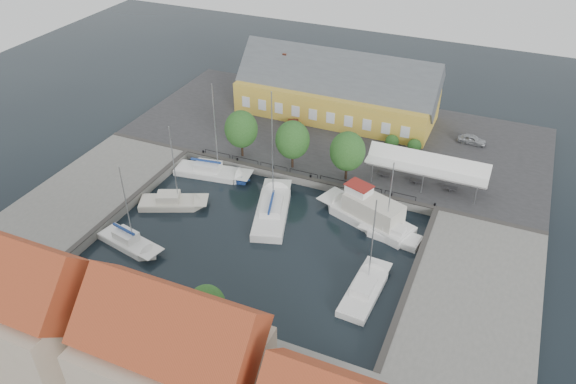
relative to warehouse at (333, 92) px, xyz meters
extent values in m
plane|color=black|center=(2.60, -28.36, -4.43)|extent=(140.00, 140.00, 0.00)
cube|color=#2D2D30|center=(2.60, -5.36, -3.93)|extent=(56.00, 26.00, 1.00)
cube|color=slate|center=(-19.40, -30.36, -3.93)|extent=(12.00, 24.00, 1.00)
cube|color=slate|center=(24.60, -30.36, -3.93)|extent=(12.00, 24.00, 1.00)
cube|color=slate|center=(2.60, -49.36, -3.93)|extent=(56.00, 14.00, 1.00)
cube|color=#383533|center=(2.60, -18.06, -3.37)|extent=(56.00, 0.60, 0.12)
cube|color=#383533|center=(-13.70, -30.36, -3.37)|extent=(0.60, 24.00, 0.12)
cube|color=#383533|center=(18.90, -30.36, -3.37)|extent=(0.60, 24.00, 0.12)
cylinder|color=black|center=(-11.40, -17.76, -3.23)|extent=(0.24, 0.24, 0.40)
cylinder|color=black|center=(-6.40, -17.76, -3.23)|extent=(0.24, 0.24, 0.40)
cylinder|color=black|center=(-1.40, -17.76, -3.23)|extent=(0.24, 0.24, 0.40)
cylinder|color=black|center=(3.60, -17.76, -3.23)|extent=(0.24, 0.24, 0.40)
cylinder|color=black|center=(8.60, -17.76, -3.23)|extent=(0.24, 0.24, 0.40)
cylinder|color=black|center=(13.60, -17.76, -3.23)|extent=(0.24, 0.24, 0.40)
cylinder|color=black|center=(18.60, -17.76, -3.23)|extent=(0.24, 0.24, 0.40)
cube|color=gold|center=(0.60, -0.36, -1.18)|extent=(28.00, 10.00, 4.50)
cube|color=#474C51|center=(0.60, -0.36, 2.32)|extent=(28.56, 7.60, 7.60)
cube|color=gold|center=(-9.40, 5.64, -1.68)|extent=(6.00, 6.00, 3.50)
cube|color=brown|center=(-7.40, -0.36, 4.17)|extent=(0.60, 0.60, 1.20)
cube|color=white|center=(16.60, -13.86, -0.73)|extent=(14.00, 4.00, 0.25)
cylinder|color=silver|center=(10.60, -15.66, -2.08)|extent=(0.10, 0.10, 2.70)
cylinder|color=silver|center=(10.60, -12.06, -2.08)|extent=(0.10, 0.10, 2.70)
cylinder|color=silver|center=(16.60, -15.66, -2.08)|extent=(0.10, 0.10, 2.70)
cylinder|color=silver|center=(16.60, -12.06, -2.08)|extent=(0.10, 0.10, 2.70)
cylinder|color=silver|center=(22.60, -15.66, -2.08)|extent=(0.10, 0.10, 2.70)
cylinder|color=silver|center=(22.60, -12.06, -2.08)|extent=(0.10, 0.10, 2.70)
cylinder|color=black|center=(-6.40, -16.36, -2.38)|extent=(0.30, 0.30, 2.10)
ellipsoid|color=#1F4C1B|center=(-6.40, -16.36, 0.46)|extent=(4.20, 4.20, 4.83)
cylinder|color=black|center=(0.60, -16.36, -2.38)|extent=(0.30, 0.30, 2.10)
ellipsoid|color=#1F4C1B|center=(0.60, -16.36, 0.46)|extent=(4.20, 4.20, 4.83)
cylinder|color=black|center=(7.60, -16.36, -2.38)|extent=(0.30, 0.30, 2.10)
ellipsoid|color=#1F4C1B|center=(7.60, -16.36, 0.46)|extent=(4.20, 4.20, 4.83)
imported|color=#A6A9AE|center=(20.23, -1.30, -2.79)|extent=(3.82, 1.71, 1.27)
imported|color=maroon|center=(-3.07, -7.67, -2.74)|extent=(2.77, 4.41, 1.37)
cube|color=white|center=(2.07, -25.82, -4.28)|extent=(5.95, 9.67, 1.50)
cube|color=white|center=(1.73, -24.74, -3.49)|extent=(6.37, 11.36, 0.08)
cube|color=white|center=(2.00, -25.60, -3.03)|extent=(3.29, 4.15, 0.90)
cylinder|color=silver|center=(1.53, -24.09, 3.27)|extent=(0.12, 0.12, 13.60)
cube|color=navy|center=(2.07, -25.82, -2.28)|extent=(1.56, 4.39, 0.22)
cube|color=white|center=(12.74, -22.42, -4.33)|extent=(9.98, 6.51, 1.80)
cube|color=white|center=(11.64, -22.02, -3.39)|extent=(11.68, 7.03, 0.08)
cube|color=beige|center=(12.74, -22.42, -2.33)|extent=(7.05, 5.01, 2.20)
cube|color=white|center=(10.77, -21.69, -0.93)|extent=(3.08, 2.69, 1.20)
cube|color=maroon|center=(10.77, -21.69, -0.28)|extent=(3.33, 2.87, 0.10)
cube|color=white|center=(15.74, -24.04, -4.38)|extent=(5.72, 3.05, 1.30)
cube|color=white|center=(15.07, -23.94, -3.69)|extent=(6.78, 3.11, 0.08)
cube|color=white|center=(15.60, -24.02, -3.23)|extent=(2.38, 1.86, 0.90)
cylinder|color=silver|center=(14.66, -23.89, 0.52)|extent=(0.12, 0.12, 8.51)
cube|color=white|center=(15.14, -33.73, -4.38)|extent=(3.09, 7.01, 1.30)
cube|color=white|center=(15.18, -32.87, -3.69)|extent=(3.06, 8.38, 0.08)
cube|color=white|center=(15.15, -33.56, -3.23)|extent=(2.00, 2.84, 0.90)
cylinder|color=silver|center=(15.21, -32.36, 1.07)|extent=(0.12, 0.12, 9.60)
cube|color=white|center=(-9.25, -20.67, -4.38)|extent=(8.31, 3.97, 1.30)
cube|color=white|center=(-8.26, -20.53, -3.69)|extent=(9.87, 4.08, 0.08)
cube|color=white|center=(-9.05, -20.64, -3.23)|extent=(3.44, 2.39, 0.90)
cylinder|color=silver|center=(-7.67, -20.45, 2.09)|extent=(0.12, 0.12, 11.64)
cube|color=navy|center=(-9.25, -20.67, -2.48)|extent=(3.98, 0.77, 0.22)
cube|color=beige|center=(-9.93, -28.39, -4.38)|extent=(6.94, 5.09, 1.30)
cube|color=beige|center=(-9.20, -28.07, -3.69)|extent=(8.06, 5.50, 0.08)
cube|color=beige|center=(-9.79, -28.33, -3.23)|extent=(3.09, 2.74, 0.90)
cylinder|color=silver|center=(-8.77, -27.88, 1.05)|extent=(0.12, 0.12, 9.55)
cube|color=white|center=(-10.04, -36.06, -4.38)|extent=(6.72, 3.69, 1.30)
cube|color=white|center=(-9.27, -36.23, -3.69)|extent=(7.94, 3.86, 0.08)
cube|color=white|center=(-9.89, -36.09, -3.23)|extent=(2.83, 2.14, 0.90)
cylinder|color=silver|center=(-8.80, -36.32, 0.95)|extent=(0.12, 0.12, 9.35)
cube|color=navy|center=(-10.04, -36.06, -2.48)|extent=(3.16, 0.87, 0.22)
cube|color=white|center=(-9.83, -41.08, -4.38)|extent=(3.83, 1.97, 0.90)
cube|color=white|center=(-9.37, -41.10, -3.89)|extent=(4.58, 1.94, 0.08)
cube|color=navy|center=(-5.55, -19.84, -4.38)|extent=(3.43, 2.97, 0.80)
cube|color=navy|center=(-5.23, -20.06, -3.94)|extent=(3.91, 3.26, 0.08)
cube|color=#B8A58D|center=(-7.40, -51.36, 0.07)|extent=(11.00, 8.00, 7.00)
cube|color=#A23F22|center=(-7.40, -51.36, 4.82)|extent=(11.33, 6.50, 6.50)
cube|color=brown|center=(-5.20, -51.36, 6.37)|extent=(0.60, 0.60, 0.80)
cube|color=#B8A58D|center=(6.60, -51.36, 0.32)|extent=(12.00, 8.00, 7.50)
cube|color=#A23F22|center=(6.60, -51.36, 5.32)|extent=(12.36, 6.50, 6.50)
cube|color=brown|center=(3.60, -51.36, 6.97)|extent=(0.70, 0.70, 1.00)
cube|color=brown|center=(9.00, -51.36, 6.87)|extent=(0.60, 0.60, 0.80)
camera|label=1|loc=(23.87, -71.47, 33.27)|focal=35.00mm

